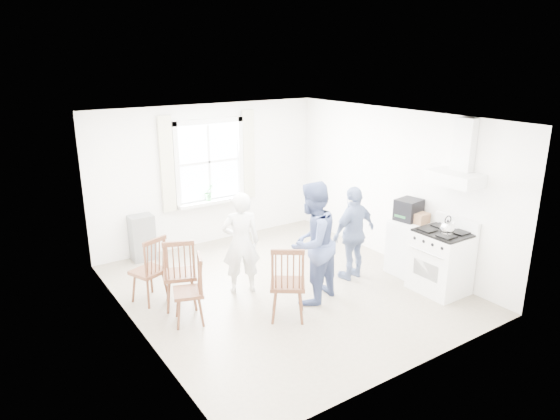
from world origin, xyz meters
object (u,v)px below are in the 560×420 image
object	(u,v)px
person_right	(354,233)
person_mid	(312,243)
windsor_chair_a	(153,263)
low_cabinet	(408,248)
windsor_chair_c	(196,281)
stereo_stack	(409,210)
person_left	(241,243)
windsor_chair_b	(288,277)
gas_stove	(441,261)

from	to	relation	value
person_right	person_mid	bearing A→B (deg)	7.66
windsor_chair_a	low_cabinet	bearing A→B (deg)	-19.27
person_mid	person_right	distance (m)	1.06
windsor_chair_c	person_mid	xyz separation A→B (m)	(1.63, -0.37, 0.31)
stereo_stack	person_left	size ratio (longest dim) A/B	0.28
windsor_chair_c	person_mid	world-z (taller)	person_mid
stereo_stack	windsor_chair_a	bearing A→B (deg)	161.88
windsor_chair_b	gas_stove	bearing A→B (deg)	-11.88
low_cabinet	person_left	world-z (taller)	person_left
stereo_stack	windsor_chair_b	distance (m)	2.57
stereo_stack	person_left	xyz separation A→B (m)	(-2.59, 0.87, -0.29)
person_right	windsor_chair_b	bearing A→B (deg)	12.70
windsor_chair_c	windsor_chair_b	bearing A→B (deg)	-34.72
windsor_chair_c	person_right	world-z (taller)	person_right
gas_stove	windsor_chair_b	xyz separation A→B (m)	(-2.43, 0.51, 0.17)
gas_stove	windsor_chair_c	size ratio (longest dim) A/B	1.18
low_cabinet	person_mid	distance (m)	1.92
low_cabinet	stereo_stack	xyz separation A→B (m)	(0.02, 0.08, 0.62)
gas_stove	windsor_chair_c	xyz separation A→B (m)	(-3.43, 1.20, 0.10)
person_right	gas_stove	bearing A→B (deg)	119.15
stereo_stack	windsor_chair_a	distance (m)	4.03
gas_stove	low_cabinet	distance (m)	0.70
gas_stove	person_right	distance (m)	1.36
low_cabinet	windsor_chair_c	xyz separation A→B (m)	(-3.50, 0.50, 0.13)
gas_stove	person_mid	size ratio (longest dim) A/B	0.63
stereo_stack	person_mid	world-z (taller)	person_mid
gas_stove	windsor_chair_b	world-z (taller)	gas_stove
gas_stove	windsor_chair_a	world-z (taller)	gas_stove
stereo_stack	windsor_chair_c	bearing A→B (deg)	173.10
stereo_stack	windsor_chair_c	world-z (taller)	stereo_stack
windsor_chair_b	windsor_chair_c	size ratio (longest dim) A/B	1.14
low_cabinet	person_right	distance (m)	0.98
person_left	person_right	distance (m)	1.81
gas_stove	person_right	world-z (taller)	person_right
person_left	person_right	bearing A→B (deg)	-177.44
stereo_stack	windsor_chair_b	bearing A→B (deg)	-174.02
person_right	person_left	bearing A→B (deg)	-24.35
low_cabinet	person_right	xyz separation A→B (m)	(-0.84, 0.39, 0.31)
person_right	low_cabinet	bearing A→B (deg)	149.10
low_cabinet	person_mid	bearing A→B (deg)	176.03
windsor_chair_b	windsor_chair_c	xyz separation A→B (m)	(-1.00, 0.69, -0.08)
person_left	person_mid	size ratio (longest dim) A/B	0.88
windsor_chair_c	person_left	size ratio (longest dim) A/B	0.61
gas_stove	windsor_chair_c	world-z (taller)	gas_stove
low_cabinet	windsor_chair_a	xyz separation A→B (m)	(-3.78, 1.32, 0.16)
windsor_chair_b	stereo_stack	bearing A→B (deg)	5.98
person_left	windsor_chair_b	bearing A→B (deg)	113.53
windsor_chair_b	windsor_chair_c	bearing A→B (deg)	145.28
windsor_chair_b	person_right	world-z (taller)	person_right
low_cabinet	person_right	world-z (taller)	person_right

